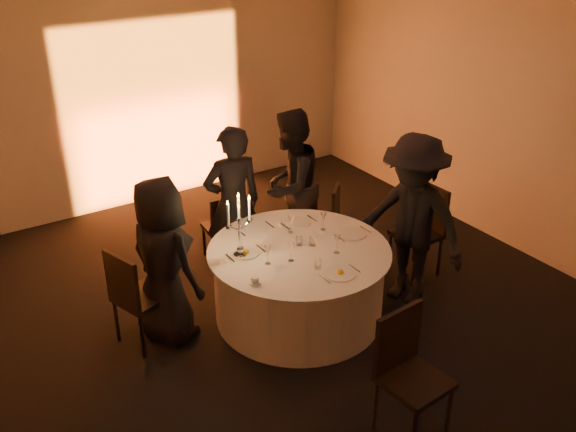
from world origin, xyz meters
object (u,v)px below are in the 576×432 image
coffee_cup (255,280)px  guest_back_left (233,204)px  chair_back_right (327,216)px  chair_left (134,293)px  guest_back_right (290,186)px  banquet_table (299,283)px  chair_right (423,225)px  chair_back_left (223,225)px  guest_left (163,262)px  chair_front (407,366)px  candelabra (240,234)px  guest_right (412,221)px

coffee_cup → guest_back_left: bearing=69.2°
chair_back_right → guest_back_left: guest_back_left is taller
chair_left → guest_back_right: 2.28m
banquet_table → guest_back_left: size_ratio=1.02×
banquet_table → chair_left: 1.61m
chair_back_right → chair_right: chair_right is taller
chair_back_left → guest_left: 1.53m
chair_right → guest_back_left: 2.11m
banquet_table → chair_back_right: (1.00, 0.91, 0.10)m
chair_front → candelabra: candelabra is taller
banquet_table → guest_left: (-1.24, 0.41, 0.44)m
chair_back_right → guest_left: bearing=-32.3°
chair_back_right → coffee_cup: bearing=-9.2°
chair_right → guest_back_right: 1.55m
chair_back_left → guest_back_right: guest_back_right is taller
guest_left → coffee_cup: guest_left is taller
banquet_table → chair_back_right: 1.36m
chair_back_right → chair_front: 2.89m
guest_back_right → banquet_table: bearing=31.8°
guest_right → candelabra: 1.76m
guest_left → guest_back_right: (1.86, 0.70, 0.06)m
chair_left → chair_back_left: size_ratio=1.19×
chair_back_left → chair_front: chair_front is taller
guest_left → candelabra: (0.70, -0.21, 0.17)m
guest_back_right → coffee_cup: size_ratio=16.20×
chair_right → coffee_cup: size_ratio=9.40×
banquet_table → coffee_cup: coffee_cup is taller
chair_back_left → chair_back_right: (1.12, -0.48, 0.01)m
chair_back_right → guest_back_right: 0.60m
chair_left → guest_back_left: guest_back_left is taller
chair_right → guest_left: size_ratio=0.62×
banquet_table → coffee_cup: size_ratio=16.36×
candelabra → guest_left: bearing=163.6°
chair_back_left → guest_back_right: size_ratio=0.48×
banquet_table → chair_back_left: (-0.12, 1.39, 0.09)m
chair_back_right → guest_back_right: bearing=-72.0°
chair_left → guest_left: size_ratio=0.61×
chair_front → guest_back_left: size_ratio=0.60×
guest_back_right → chair_left: bearing=-11.9°
candelabra → chair_left: bearing=166.6°
guest_back_right → candelabra: size_ratio=2.67×
chair_left → coffee_cup: (0.87, -0.73, 0.23)m
banquet_table → guest_left: bearing=161.8°
banquet_table → candelabra: bearing=159.5°
guest_back_right → candelabra: bearing=8.9°
guest_back_left → candelabra: guest_back_left is taller
chair_left → guest_back_left: bearing=-84.1°
banquet_table → chair_right: chair_right is taller
chair_left → chair_back_right: size_ratio=1.17×
chair_back_left → candelabra: size_ratio=1.27×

